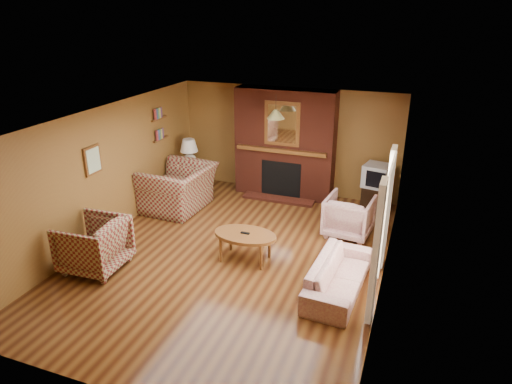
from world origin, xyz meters
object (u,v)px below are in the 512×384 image
at_px(plaid_armchair, 94,245).
at_px(table_lamp, 189,152).
at_px(floral_armchair, 349,216).
at_px(side_table, 191,179).
at_px(floral_sofa, 338,275).
at_px(crt_tv, 377,176).
at_px(fireplace, 285,145).
at_px(tv_stand, 375,198).
at_px(coffee_table, 245,236).
at_px(plaid_loveseat, 179,188).

bearing_deg(plaid_armchair, table_lamp, 179.81).
distance_m(floral_armchair, side_table, 3.95).
relative_size(floral_sofa, crt_tv, 2.95).
relative_size(fireplace, crt_tv, 4.03).
xyz_separation_m(plaid_armchair, tv_stand, (4.00, 3.95, -0.16)).
relative_size(floral_sofa, coffee_table, 1.64).
relative_size(floral_armchair, tv_stand, 1.57).
bearing_deg(tv_stand, plaid_armchair, -130.73).
bearing_deg(fireplace, table_lamp, -165.71).
bearing_deg(coffee_table, plaid_loveseat, 144.46).
height_order(plaid_loveseat, floral_sofa, plaid_loveseat).
distance_m(plaid_loveseat, tv_stand, 4.13).
xyz_separation_m(fireplace, table_lamp, (-2.10, -0.53, -0.24)).
bearing_deg(floral_armchair, floral_sofa, 101.26).
height_order(plaid_loveseat, tv_stand, plaid_loveseat).
bearing_deg(table_lamp, coffee_table, -46.67).
distance_m(plaid_armchair, crt_tv, 5.62).
bearing_deg(floral_sofa, tv_stand, 0.86).
bearing_deg(plaid_loveseat, side_table, -163.31).
xyz_separation_m(floral_armchair, tv_stand, (0.32, 1.31, -0.12)).
distance_m(floral_sofa, floral_armchair, 1.89).
xyz_separation_m(plaid_loveseat, coffee_table, (2.10, -1.50, -0.02)).
distance_m(plaid_loveseat, floral_armchair, 3.58).
bearing_deg(table_lamp, floral_armchair, -14.11).
relative_size(plaid_armchair, side_table, 1.67).
xyz_separation_m(table_lamp, crt_tv, (4.15, 0.34, -0.17)).
bearing_deg(tv_stand, side_table, -170.51).
height_order(fireplace, side_table, fireplace).
height_order(plaid_loveseat, side_table, plaid_loveseat).
relative_size(floral_armchair, crt_tv, 1.42).
distance_m(fireplace, tv_stand, 2.25).
relative_size(floral_sofa, tv_stand, 3.25).
distance_m(fireplace, crt_tv, 2.10).
relative_size(plaid_armchair, floral_sofa, 0.54).
distance_m(fireplace, side_table, 2.35).
distance_m(table_lamp, crt_tv, 4.17).
height_order(floral_sofa, floral_armchair, floral_armchair).
bearing_deg(table_lamp, side_table, 0.00).
bearing_deg(fireplace, floral_armchair, -40.89).
bearing_deg(fireplace, plaid_armchair, -115.27).
bearing_deg(side_table, plaid_loveseat, -75.85).
bearing_deg(coffee_table, floral_sofa, -12.02).
xyz_separation_m(coffee_table, table_lamp, (-2.35, 2.49, 0.50)).
xyz_separation_m(side_table, tv_stand, (4.15, 0.35, -0.01)).
distance_m(side_table, tv_stand, 4.16).
distance_m(plaid_armchair, coffee_table, 2.46).
bearing_deg(floral_armchair, side_table, -8.04).
height_order(floral_armchair, tv_stand, floral_armchair).
distance_m(plaid_loveseat, plaid_armchair, 2.61).
relative_size(plaid_armchair, table_lamp, 1.42).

